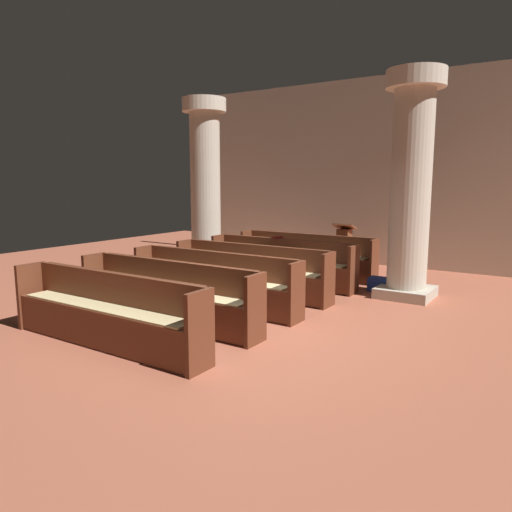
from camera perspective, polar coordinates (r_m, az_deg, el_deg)
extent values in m
plane|color=#AD5B42|center=(6.94, -1.96, -8.22)|extent=(19.20, 19.20, 0.00)
cube|color=beige|center=(12.12, 15.02, 9.57)|extent=(10.00, 0.16, 4.50)
cube|color=brown|center=(10.44, 5.90, 0.15)|extent=(3.01, 0.38, 0.05)
cube|color=brown|center=(10.56, 6.34, 1.50)|extent=(3.01, 0.04, 0.42)
cube|color=#562B1A|center=(10.57, 6.47, 2.59)|extent=(2.89, 0.06, 0.02)
cube|color=#5B2D1B|center=(11.22, -1.07, 0.73)|extent=(0.06, 0.44, 0.90)
cube|color=#5B2D1B|center=(9.84, 13.84, -0.67)|extent=(0.06, 0.44, 0.90)
cube|color=brown|center=(10.32, 5.43, -1.25)|extent=(3.01, 0.03, 0.42)
cube|color=#D1BC84|center=(10.42, 5.85, 0.33)|extent=(2.76, 0.32, 0.02)
cube|color=brown|center=(9.51, 2.91, -0.67)|extent=(3.01, 0.38, 0.05)
cube|color=brown|center=(9.62, 3.42, 0.82)|extent=(3.01, 0.04, 0.42)
cube|color=#562B1A|center=(9.63, 3.58, 2.01)|extent=(2.89, 0.06, 0.02)
cube|color=#5B2D1B|center=(10.36, -4.43, 0.03)|extent=(0.06, 0.44, 0.90)
cube|color=#5B2D1B|center=(8.85, 11.51, -1.65)|extent=(0.06, 0.44, 0.90)
cube|color=brown|center=(9.40, 2.36, -2.23)|extent=(3.01, 0.03, 0.42)
cube|color=#D1BC84|center=(9.48, 2.85, -0.48)|extent=(2.76, 0.32, 0.02)
cube|color=brown|center=(8.61, -0.72, -1.67)|extent=(3.01, 0.38, 0.05)
cube|color=brown|center=(8.71, -0.11, -0.01)|extent=(3.01, 0.04, 0.42)
cube|color=#562B1A|center=(8.72, 0.06, 1.31)|extent=(2.89, 0.06, 0.02)
cube|color=#5B2D1B|center=(9.54, -8.38, -0.81)|extent=(0.06, 0.44, 0.90)
cube|color=#5B2D1B|center=(7.87, 8.58, -2.87)|extent=(0.06, 0.44, 0.90)
cube|color=brown|center=(8.51, -1.38, -3.40)|extent=(3.01, 0.03, 0.42)
cube|color=#D1BC84|center=(8.59, -0.80, -1.46)|extent=(2.76, 0.32, 0.02)
cube|color=brown|center=(7.76, -5.18, -2.88)|extent=(3.01, 0.38, 0.05)
cube|color=brown|center=(7.84, -4.44, -1.03)|extent=(3.01, 0.04, 0.42)
cube|color=#562B1A|center=(7.85, -4.25, 0.44)|extent=(2.89, 0.06, 0.02)
cube|color=#5B2D1B|center=(8.78, -13.05, -1.79)|extent=(0.06, 0.44, 0.90)
cube|color=#5B2D1B|center=(6.93, 4.84, -4.41)|extent=(0.06, 0.44, 0.90)
cube|color=brown|center=(7.67, -5.97, -4.81)|extent=(3.01, 0.03, 0.42)
cube|color=#D1BC84|center=(7.73, -5.27, -2.65)|extent=(2.76, 0.32, 0.02)
cube|color=brown|center=(6.96, -10.70, -4.36)|extent=(3.01, 0.38, 0.05)
cube|color=brown|center=(7.03, -9.81, -2.28)|extent=(3.01, 0.05, 0.42)
cube|color=#562B1A|center=(7.03, -9.59, -0.64)|extent=(2.89, 0.06, 0.02)
cube|color=#5B2D1B|center=(8.09, -18.56, -2.93)|extent=(0.06, 0.44, 0.90)
cube|color=#5B2D1B|center=(6.03, -0.07, -6.40)|extent=(0.06, 0.44, 0.90)
cube|color=brown|center=(6.90, -11.66, -6.51)|extent=(3.01, 0.03, 0.42)
cube|color=#D1BC84|center=(6.94, -10.82, -4.11)|extent=(2.76, 0.32, 0.02)
cube|color=brown|center=(6.26, -17.58, -6.13)|extent=(3.01, 0.38, 0.05)
cube|color=brown|center=(6.31, -16.50, -3.81)|extent=(3.01, 0.04, 0.42)
cube|color=#562B1A|center=(6.30, -16.25, -1.98)|extent=(2.89, 0.06, 0.02)
cube|color=#5B2D1B|center=(7.49, -25.05, -4.23)|extent=(0.06, 0.44, 0.90)
cube|color=#5B2D1B|center=(5.20, -6.68, -8.97)|extent=(0.06, 0.44, 0.90)
cube|color=brown|center=(6.22, -18.74, -8.52)|extent=(3.01, 0.03, 0.42)
cube|color=#D1BC84|center=(6.24, -17.74, -5.86)|extent=(2.76, 0.32, 0.02)
cube|color=#B6AD9A|center=(8.96, 17.35, -4.11)|extent=(0.92, 0.92, 0.18)
cylinder|color=beige|center=(8.74, 17.90, 7.39)|extent=(0.68, 0.68, 3.40)
cylinder|color=beige|center=(8.90, 18.50, 19.36)|extent=(0.99, 0.99, 0.30)
cube|color=#B6AD9A|center=(11.36, -5.89, -1.06)|extent=(0.92, 0.92, 0.18)
cylinder|color=beige|center=(11.19, -6.03, 8.00)|extent=(0.68, 0.68, 3.40)
cylinder|color=beige|center=(11.31, -6.19, 17.41)|extent=(0.99, 0.99, 0.30)
cube|color=brown|center=(11.38, 10.34, -1.44)|extent=(0.45, 0.45, 0.06)
cube|color=brown|center=(11.31, 10.40, 0.78)|extent=(0.28, 0.28, 0.95)
cube|color=brown|center=(11.25, 10.48, 3.47)|extent=(0.48, 0.35, 0.15)
cube|color=maroon|center=(9.72, 2.61, 2.22)|extent=(0.14, 0.20, 0.03)
cube|color=navy|center=(9.29, 14.54, -3.29)|extent=(0.41, 0.28, 0.26)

